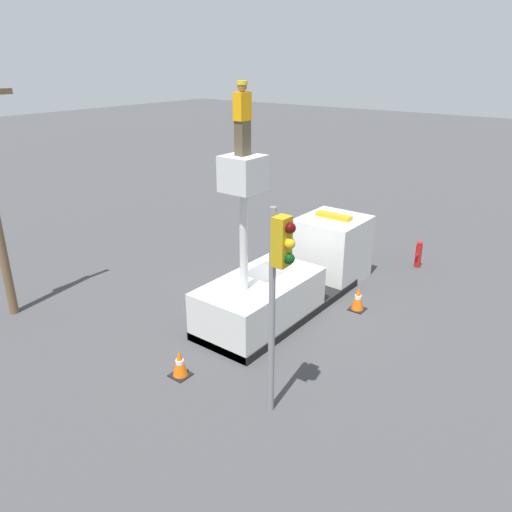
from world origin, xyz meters
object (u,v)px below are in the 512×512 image
bucket_truck (294,276)px  fire_hydrant (418,254)px  traffic_cone_curbside (358,299)px  traffic_light_pole (278,275)px  worker (242,119)px  traffic_cone_rear (180,363)px

bucket_truck → fire_hydrant: bucket_truck is taller
traffic_cone_curbside → fire_hydrant: bearing=-2.6°
fire_hydrant → traffic_light_pole: bearing=-176.6°
worker → traffic_light_pole: worker is taller
traffic_light_pole → bucket_truck: bearing=29.7°
fire_hydrant → traffic_cone_curbside: (-4.46, 0.21, -0.13)m
traffic_light_pole → fire_hydrant: 10.34m
fire_hydrant → traffic_cone_curbside: 4.47m
bucket_truck → fire_hydrant: 5.67m
bucket_truck → traffic_cone_rear: (-5.00, 0.00, -0.59)m
worker → traffic_cone_curbside: bearing=-29.6°
worker → traffic_cone_curbside: worker is taller
worker → traffic_cone_curbside: (3.28, -1.86, -5.56)m
traffic_cone_curbside → bucket_truck: bearing=113.3°
fire_hydrant → traffic_cone_rear: (-10.27, 2.07, -0.16)m
traffic_cone_rear → traffic_cone_curbside: size_ratio=0.92×
bucket_truck → traffic_light_pole: size_ratio=1.54×
bucket_truck → fire_hydrant: size_ratio=7.00×
bucket_truck → traffic_light_pole: (-4.66, -2.66, 2.39)m
worker → traffic_light_pole: (-2.18, -2.66, -2.61)m
worker → traffic_cone_rear: (-2.52, 0.00, -5.59)m
traffic_light_pole → traffic_cone_rear: 4.01m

